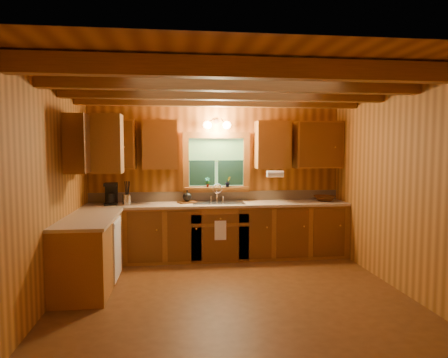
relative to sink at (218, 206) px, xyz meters
The scene contains 20 objects.
room 1.66m from the sink, 90.00° to the right, with size 4.20×4.20×4.20m.
ceiling_beams 2.29m from the sink, 90.00° to the right, with size 4.20×2.54×0.18m.
base_cabinets 0.73m from the sink, 147.14° to the right, with size 4.20×2.22×0.86m.
countertop 0.57m from the sink, 146.97° to the right, with size 4.20×2.24×0.04m.
backsplash 0.31m from the sink, 90.00° to the left, with size 4.20×0.02×0.16m, color tan.
dishwasher_panel 1.79m from the sink, 147.88° to the right, with size 0.02×0.60×0.80m, color white.
upper_cabinets 1.15m from the sink, 162.32° to the right, with size 4.19×1.77×0.78m.
window 0.72m from the sink, 90.00° to the left, with size 1.12×0.08×1.00m.
window_sill 0.34m from the sink, 90.00° to the left, with size 1.06×0.14×0.04m, color brown.
wall_sconce 1.32m from the sink, 90.00° to the left, with size 0.45×0.21×0.17m.
paper_towel_roll 1.06m from the sink, ahead, with size 0.11×0.11×0.27m, color white.
dish_towel 0.48m from the sink, 90.00° to the right, with size 0.18×0.01×0.30m, color white.
sink is the anchor object (origin of this frame).
coffee_maker 1.70m from the sink, behind, with size 0.19×0.25×0.34m.
utensil_crock 1.45m from the sink, behind, with size 0.13×0.13×0.37m.
cutting_board 0.50m from the sink, behind, with size 0.27×0.20×0.02m, color brown.
teakettle 0.52m from the sink, behind, with size 0.14×0.14×0.18m.
wicker_basket 1.80m from the sink, ahead, with size 0.37×0.37×0.09m, color #48230C.
potted_plant_left 0.45m from the sink, 125.91° to the left, with size 0.09×0.06×0.17m, color brown.
potted_plant_right 0.46m from the sink, 46.14° to the left, with size 0.10×0.08×0.18m, color brown.
Camera 1 is at (-0.67, -4.76, 1.78)m, focal length 31.99 mm.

